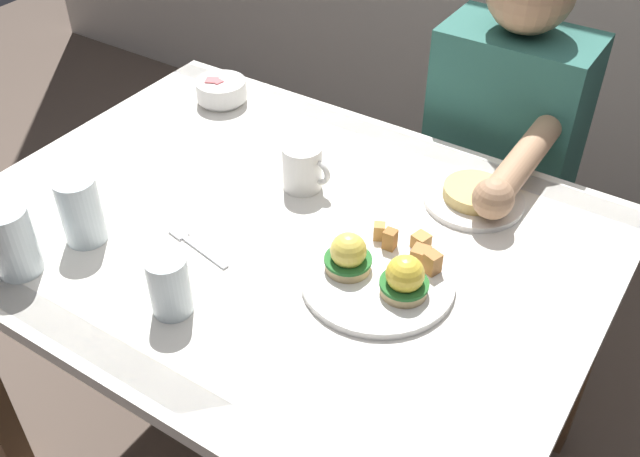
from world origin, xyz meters
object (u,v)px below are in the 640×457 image
(dining_table, at_px, (281,269))
(side_plate, at_px, (474,196))
(water_glass_far, at_px, (14,245))
(diner_person, at_px, (498,155))
(water_glass_near, at_px, (82,214))
(fruit_bowl, at_px, (221,91))
(coffee_mug, at_px, (303,166))
(eggs_benedict_plate, at_px, (379,273))
(fork, at_px, (195,245))
(water_glass_extra, at_px, (170,288))

(dining_table, relative_size, side_plate, 6.00)
(water_glass_far, bearing_deg, diner_person, 60.76)
(water_glass_near, bearing_deg, fruit_bowl, 101.99)
(coffee_mug, bearing_deg, eggs_benedict_plate, -31.58)
(dining_table, bearing_deg, side_plate, 45.19)
(eggs_benedict_plate, xyz_separation_m, coffee_mug, (-0.27, 0.17, 0.03))
(fork, xyz_separation_m, side_plate, (0.38, 0.41, 0.01))
(fork, height_order, water_glass_near, water_glass_near)
(water_glass_far, xyz_separation_m, water_glass_extra, (0.29, 0.07, -0.01))
(dining_table, height_order, diner_person, diner_person)
(dining_table, bearing_deg, fork, -127.90)
(water_glass_far, height_order, side_plate, water_glass_far)
(dining_table, height_order, coffee_mug, coffee_mug)
(water_glass_near, relative_size, diner_person, 0.12)
(water_glass_near, distance_m, diner_person, 0.97)
(water_glass_near, height_order, water_glass_far, water_glass_near)
(dining_table, relative_size, water_glass_far, 9.14)
(water_glass_near, bearing_deg, eggs_benedict_plate, 20.26)
(fruit_bowl, relative_size, water_glass_far, 0.91)
(fruit_bowl, bearing_deg, water_glass_far, -83.03)
(eggs_benedict_plate, height_order, side_plate, eggs_benedict_plate)
(diner_person, bearing_deg, fork, -113.20)
(water_glass_near, xyz_separation_m, side_plate, (0.56, 0.50, -0.04))
(dining_table, bearing_deg, eggs_benedict_plate, -7.19)
(fork, relative_size, side_plate, 0.78)
(diner_person, bearing_deg, fruit_bowl, -155.17)
(water_glass_far, height_order, water_glass_extra, water_glass_far)
(coffee_mug, bearing_deg, water_glass_near, -124.80)
(dining_table, relative_size, eggs_benedict_plate, 4.44)
(dining_table, xyz_separation_m, coffee_mug, (-0.04, 0.14, 0.16))
(water_glass_far, bearing_deg, coffee_mug, 59.71)
(fruit_bowl, height_order, side_plate, fruit_bowl)
(fruit_bowl, relative_size, water_glass_near, 0.90)
(water_glass_near, height_order, water_glass_extra, water_glass_near)
(fruit_bowl, bearing_deg, coffee_mug, -26.77)
(fruit_bowl, xyz_separation_m, diner_person, (0.61, 0.28, -0.12))
(water_glass_far, bearing_deg, fork, 44.96)
(coffee_mug, bearing_deg, water_glass_far, -120.29)
(eggs_benedict_plate, xyz_separation_m, fork, (-0.33, -0.10, -0.02))
(water_glass_extra, bearing_deg, fork, 117.82)
(coffee_mug, relative_size, water_glass_near, 0.84)
(fruit_bowl, relative_size, coffee_mug, 1.08)
(coffee_mug, xyz_separation_m, diner_person, (0.25, 0.46, -0.14))
(dining_table, xyz_separation_m, fork, (-0.10, -0.13, 0.11))
(dining_table, xyz_separation_m, side_plate, (0.28, 0.28, 0.12))
(fork, distance_m, water_glass_far, 0.31)
(water_glass_near, relative_size, water_glass_far, 1.01)
(side_plate, bearing_deg, fruit_bowl, 176.57)
(water_glass_far, relative_size, side_plate, 0.66)
(fruit_bowl, height_order, water_glass_far, water_glass_far)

